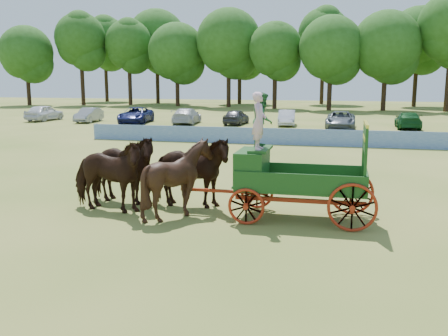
# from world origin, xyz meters

# --- Properties ---
(ground) EXTENTS (160.00, 160.00, 0.00)m
(ground) POSITION_xyz_m (0.00, 0.00, 0.00)
(ground) COLOR #978D44
(ground) RESTS_ON ground
(horse_lead_left) EXTENTS (2.97, 1.64, 2.39)m
(horse_lead_left) POSITION_xyz_m (-4.39, 0.61, 1.19)
(horse_lead_left) COLOR black
(horse_lead_left) RESTS_ON ground
(horse_lead_right) EXTENTS (2.98, 1.68, 2.39)m
(horse_lead_right) POSITION_xyz_m (-4.39, 1.71, 1.19)
(horse_lead_right) COLOR black
(horse_lead_right) RESTS_ON ground
(horse_wheel_left) EXTENTS (2.57, 2.39, 2.39)m
(horse_wheel_left) POSITION_xyz_m (-1.99, 0.61, 1.19)
(horse_wheel_left) COLOR black
(horse_wheel_left) RESTS_ON ground
(horse_wheel_right) EXTENTS (2.88, 1.40, 2.39)m
(horse_wheel_right) POSITION_xyz_m (-1.99, 1.71, 1.19)
(horse_wheel_right) COLOR black
(horse_wheel_right) RESTS_ON ground
(farm_dray) EXTENTS (6.00, 2.00, 3.84)m
(farm_dray) POSITION_xyz_m (0.95, 1.19, 1.71)
(farm_dray) COLOR #AA2B11
(farm_dray) RESTS_ON ground
(sponsor_banner) EXTENTS (26.00, 0.08, 1.05)m
(sponsor_banner) POSITION_xyz_m (-1.00, 18.00, 0.53)
(sponsor_banner) COLOR #1C4D98
(sponsor_banner) RESTS_ON ground
(parked_cars) EXTENTS (47.17, 6.11, 1.58)m
(parked_cars) POSITION_xyz_m (-5.00, 30.18, 0.72)
(parked_cars) COLOR silver
(parked_cars) RESTS_ON ground
(treeline) EXTENTS (90.87, 23.59, 15.10)m
(treeline) POSITION_xyz_m (-2.95, 58.99, 9.18)
(treeline) COLOR #382314
(treeline) RESTS_ON ground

